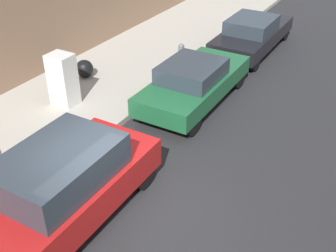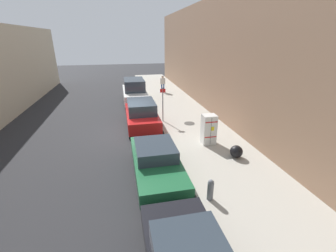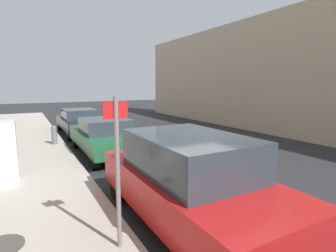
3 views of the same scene
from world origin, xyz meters
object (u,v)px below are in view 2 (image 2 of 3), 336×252
Objects in this scene: trash_bag at (236,152)px; parked_sedan_green at (156,161)px; fire_hydrant at (210,189)px; discarded_refrigerator at (209,129)px; pedestrian_walking_far at (163,83)px; street_sign_post at (163,103)px; parked_suv_red at (141,114)px; parked_van_white at (134,91)px.

trash_bag is 3.95m from parked_sedan_green.
parked_sedan_green is (1.57, -2.07, 0.16)m from fire_hydrant.
discarded_refrigerator is 1.99× the size of fire_hydrant.
pedestrian_walking_far is (-1.57, -16.93, 0.57)m from fire_hydrant.
discarded_refrigerator is at bearing -67.92° from trash_bag.
street_sign_post is at bearing -89.38° from fire_hydrant.
trash_bag is 0.13× the size of parked_suv_red.
fire_hydrant is 0.15× the size of parked_van_white.
discarded_refrigerator is at bearing 131.73° from parked_suv_red.
discarded_refrigerator reaches higher than parked_sedan_green.
pedestrian_walking_far reaches higher than fire_hydrant.
discarded_refrigerator is 4.30m from street_sign_post.
discarded_refrigerator is 10.18m from parked_van_white.
parked_van_white is at bearing -71.68° from discarded_refrigerator.
parked_sedan_green is at bearing 76.50° from street_sign_post.
pedestrian_walking_far reaches higher than parked_suv_red.
parked_van_white reaches higher than parked_suv_red.
trash_bag is at bearing 113.22° from street_sign_post.
parked_sedan_green is at bearing 90.00° from parked_van_white.
fire_hydrant is 0.18× the size of parked_sedan_green.
street_sign_post reaches higher than parked_sedan_green.
fire_hydrant is 17.01m from pedestrian_walking_far.
parked_suv_red is at bearing -48.27° from discarded_refrigerator.
parked_suv_red reaches higher than fire_hydrant.
parked_suv_red is (3.92, -5.35, 0.41)m from trash_bag.
discarded_refrigerator is 4.63m from fire_hydrant.
parked_suv_red reaches higher than trash_bag.
trash_bag is 12.09m from parked_van_white.
parked_van_white is (3.92, -11.43, 0.57)m from trash_bag.
parked_suv_red is 5.84m from parked_sedan_green.
trash_bag is at bearing 112.08° from discarded_refrigerator.
parked_van_white is at bearing 98.02° from pedestrian_walking_far.
trash_bag is at bearing 147.93° from pedestrian_walking_far.
fire_hydrant is at bearing 127.22° from parked_sedan_green.
parked_suv_red is (0.00, 6.08, -0.16)m from parked_van_white.
street_sign_post is 1.36× the size of pedestrian_walking_far.
parked_suv_red is at bearing -53.82° from trash_bag.
street_sign_post is 3.84× the size of trash_bag.
pedestrian_walking_far is at bearing -89.74° from discarded_refrigerator.
fire_hydrant is 8.06m from parked_suv_red.
street_sign_post reaches higher than pedestrian_walking_far.
parked_van_white is at bearing -75.57° from street_sign_post.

